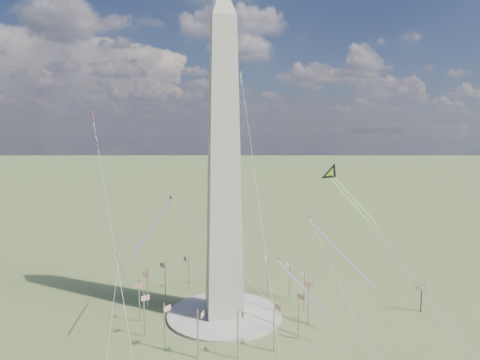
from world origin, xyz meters
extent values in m
plane|color=#4A6331|center=(0.00, 0.00, 0.00)|extent=(2000.00, 2000.00, 0.00)
cylinder|color=#B7B1A7|center=(0.00, 0.00, 0.40)|extent=(36.00, 36.00, 0.80)
cylinder|color=#B1B2B7|center=(26.00, 0.00, 6.50)|extent=(0.36, 0.36, 13.00)
cube|color=red|center=(26.00, 1.30, 11.80)|extent=(2.40, 0.08, 1.50)
cylinder|color=#B1B2B7|center=(24.02, 9.95, 6.50)|extent=(0.36, 0.36, 13.00)
cube|color=red|center=(23.52, 11.15, 11.80)|extent=(2.25, 0.99, 1.50)
cylinder|color=#B1B2B7|center=(18.38, 18.38, 6.50)|extent=(0.36, 0.36, 13.00)
cube|color=red|center=(17.47, 19.30, 11.80)|extent=(1.75, 1.75, 1.50)
cylinder|color=#B1B2B7|center=(9.95, 24.02, 6.50)|extent=(0.36, 0.36, 13.00)
cube|color=red|center=(8.75, 24.52, 11.80)|extent=(0.99, 2.25, 1.50)
cylinder|color=#B1B2B7|center=(0.00, 26.00, 6.50)|extent=(0.36, 0.36, 13.00)
cube|color=red|center=(-1.30, 26.00, 11.80)|extent=(0.08, 2.40, 1.50)
cylinder|color=#B1B2B7|center=(-9.95, 24.02, 6.50)|extent=(0.36, 0.36, 13.00)
cube|color=red|center=(-11.15, 23.52, 11.80)|extent=(0.99, 2.25, 1.50)
cylinder|color=#B1B2B7|center=(-18.38, 18.38, 6.50)|extent=(0.36, 0.36, 13.00)
cube|color=red|center=(-19.30, 17.47, 11.80)|extent=(1.75, 1.75, 1.50)
cylinder|color=#B1B2B7|center=(-24.02, 9.95, 6.50)|extent=(0.36, 0.36, 13.00)
cube|color=red|center=(-24.52, 8.75, 11.80)|extent=(2.25, 0.99, 1.50)
cylinder|color=#B1B2B7|center=(-26.00, 0.00, 6.50)|extent=(0.36, 0.36, 13.00)
cube|color=red|center=(-26.00, -1.30, 11.80)|extent=(2.40, 0.08, 1.50)
cylinder|color=#B1B2B7|center=(-24.02, -9.95, 6.50)|extent=(0.36, 0.36, 13.00)
cube|color=red|center=(-23.52, -11.15, 11.80)|extent=(2.25, 0.99, 1.50)
cylinder|color=#B1B2B7|center=(-18.38, -18.38, 6.50)|extent=(0.36, 0.36, 13.00)
cube|color=red|center=(-17.47, -19.30, 11.80)|extent=(1.75, 1.75, 1.50)
cylinder|color=#B1B2B7|center=(-9.95, -24.02, 6.50)|extent=(0.36, 0.36, 13.00)
cube|color=red|center=(-8.75, -24.52, 11.80)|extent=(0.99, 2.25, 1.50)
cylinder|color=#B1B2B7|center=(0.00, -26.00, 6.50)|extent=(0.36, 0.36, 13.00)
cube|color=red|center=(1.30, -26.00, 11.80)|extent=(0.08, 2.40, 1.50)
cylinder|color=#B1B2B7|center=(9.95, -24.02, 6.50)|extent=(0.36, 0.36, 13.00)
cube|color=red|center=(11.15, -23.52, 11.80)|extent=(0.99, 2.25, 1.50)
cylinder|color=#B1B2B7|center=(18.38, -18.38, 6.50)|extent=(0.36, 0.36, 13.00)
cube|color=red|center=(19.30, -17.47, 11.80)|extent=(1.75, 1.75, 1.50)
cylinder|color=#B1B2B7|center=(24.02, -9.95, 6.50)|extent=(0.36, 0.36, 13.00)
cube|color=red|center=(24.52, -8.75, 11.80)|extent=(2.25, 0.99, 1.50)
cylinder|color=#45392A|center=(62.65, -7.66, 3.80)|extent=(0.39, 0.39, 7.60)
cube|color=yellow|center=(42.55, -0.27, 35.72)|extent=(7.58, 17.46, 13.12)
cube|color=yellow|center=(40.34, -1.19, 35.72)|extent=(7.58, 17.46, 13.12)
cube|color=navy|center=(-32.04, 6.61, 20.47)|extent=(2.47, 3.62, 2.74)
cube|color=red|center=(-32.04, 6.61, 15.93)|extent=(2.49, 2.79, 9.48)
cube|color=red|center=(29.62, -19.81, 24.78)|extent=(11.24, 19.42, 13.73)
cube|color=red|center=(-21.38, -10.85, 31.67)|extent=(10.66, 15.71, 11.55)
cube|color=red|center=(23.22, -5.77, 10.10)|extent=(10.55, 15.60, 11.45)
cube|color=red|center=(-43.80, 37.47, 64.45)|extent=(1.68, 2.46, 1.89)
cube|color=red|center=(-43.80, 37.47, 62.38)|extent=(1.21, 1.41, 4.34)
cube|color=white|center=(12.98, 45.74, 81.02)|extent=(1.31, 2.20, 1.88)
cube|color=white|center=(12.98, 45.74, 78.97)|extent=(0.79, 1.60, 4.31)
camera|label=1|loc=(-16.47, -127.82, 57.96)|focal=32.00mm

